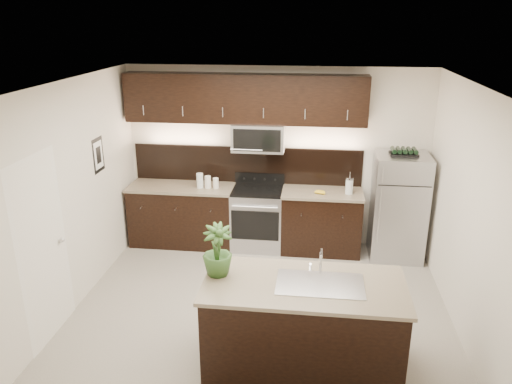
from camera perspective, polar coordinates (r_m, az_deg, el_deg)
ground at (r=6.28m, az=0.59°, el=-13.00°), size 4.50×4.50×0.00m
room_walls at (r=5.53m, az=-0.54°, el=1.84°), size 4.52×4.02×2.71m
counter_run at (r=7.60m, az=-1.36°, el=-2.92°), size 3.51×0.65×0.94m
upper_fixtures at (r=7.27m, az=-1.09°, el=9.76°), size 3.49×0.40×1.66m
island at (r=5.16m, az=5.38°, el=-14.86°), size 1.96×0.96×0.94m
sink_faucet at (r=4.91m, az=7.34°, el=-10.20°), size 0.84×0.50×0.28m
refrigerator at (r=7.46m, az=15.95°, el=-1.65°), size 0.75×0.67×1.55m
wine_rack at (r=7.22m, az=16.55°, el=4.40°), size 0.38×0.24×0.09m
plant at (r=4.94m, az=-4.44°, el=-6.66°), size 0.38×0.38×0.52m
canisters at (r=7.46m, az=-5.74°, el=1.19°), size 0.33×0.10×0.22m
french_press at (r=7.29m, az=10.61°, el=0.69°), size 0.11×0.11×0.32m
bananas at (r=7.28m, az=7.05°, el=0.06°), size 0.20×0.17×0.05m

